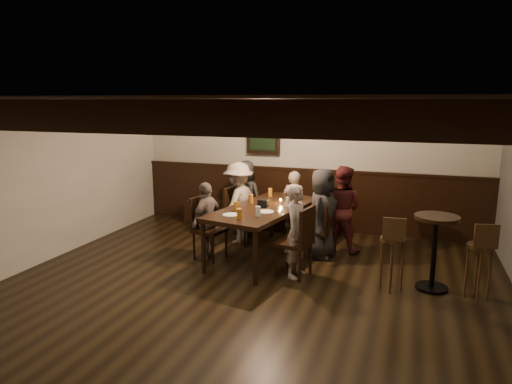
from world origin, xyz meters
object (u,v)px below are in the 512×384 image
at_px(chair_left_far, 209,240).
at_px(chair_right_near, 319,240).
at_px(person_bench_centre, 294,206).
at_px(bar_stool_right, 478,271).
at_px(chair_left_near, 240,226).
at_px(person_right_far, 297,231).
at_px(dining_table, 265,211).
at_px(person_bench_left, 245,198).
at_px(person_right_near, 322,214).
at_px(bar_stool_left, 392,263).
at_px(person_bench_right, 342,209).
at_px(person_left_far, 207,220).
at_px(chair_right_far, 295,255).
at_px(high_top_table, 435,241).
at_px(person_left_near, 238,203).

xyz_separation_m(chair_left_far, chair_right_near, (1.58, 0.62, -0.03)).
relative_size(person_bench_centre, bar_stool_right, 1.23).
distance_m(chair_left_near, person_right_far, 1.76).
height_order(dining_table, bar_stool_right, bar_stool_right).
distance_m(chair_right_near, person_bench_left, 1.73).
bearing_deg(bar_stool_right, person_bench_centre, 136.93).
bearing_deg(person_right_near, person_bench_left, 74.74).
height_order(dining_table, bar_stool_left, bar_stool_left).
relative_size(person_bench_right, bar_stool_right, 1.40).
bearing_deg(chair_left_near, chair_left_far, -0.00).
bearing_deg(person_left_far, person_right_near, 120.96).
relative_size(chair_right_far, person_right_far, 0.76).
bearing_deg(chair_right_far, dining_table, 58.02).
bearing_deg(high_top_table, chair_right_near, 155.21).
relative_size(chair_right_near, person_right_far, 0.67).
bearing_deg(person_left_near, bar_stool_right, 82.45).
bearing_deg(bar_stool_right, person_left_far, 163.41).
bearing_deg(person_bench_right, person_bench_left, -0.00).
bearing_deg(person_left_far, chair_left_far, 90.00).
relative_size(dining_table, person_right_far, 1.78).
bearing_deg(person_left_near, person_bench_right, 105.26).
xyz_separation_m(chair_left_near, person_bench_right, (1.68, 0.14, 0.40)).
bearing_deg(chair_left_far, person_left_far, -90.00).
bearing_deg(chair_right_far, bar_stool_right, -79.71).
relative_size(chair_left_near, person_right_near, 0.69).
xyz_separation_m(person_bench_right, bar_stool_right, (1.85, -1.31, -0.32)).
relative_size(dining_table, chair_left_far, 2.40).
bearing_deg(bar_stool_left, person_left_near, 150.37).
bearing_deg(dining_table, person_right_near, 30.96).
bearing_deg(person_right_far, person_bench_centre, 26.57).
bearing_deg(person_bench_left, person_bench_centre, -170.54).
xyz_separation_m(person_left_near, person_right_far, (1.31, -1.16, -0.04)).
relative_size(dining_table, person_bench_right, 1.65).
distance_m(person_bench_centre, person_right_far, 1.68).
bearing_deg(person_right_far, person_left_far, 90.00).
relative_size(chair_right_far, person_bench_left, 0.73).
bearing_deg(person_bench_right, high_top_table, 150.25).
distance_m(chair_right_near, bar_stool_right, 2.30).
relative_size(person_bench_right, high_top_table, 1.42).
bearing_deg(chair_right_near, person_right_far, -177.97).
xyz_separation_m(dining_table, person_bench_right, (1.05, 0.72, -0.05)).
relative_size(person_right_near, high_top_table, 1.42).
bearing_deg(person_bench_centre, person_bench_left, 9.46).
relative_size(chair_left_near, person_left_far, 0.80).
height_order(chair_left_near, chair_right_near, chair_left_near).
relative_size(chair_left_near, high_top_table, 0.98).
relative_size(chair_left_far, person_bench_right, 0.69).
height_order(dining_table, person_bench_left, person_bench_left).
xyz_separation_m(chair_right_far, bar_stool_left, (1.28, -0.07, 0.07)).
bearing_deg(person_left_far, person_right_far, 90.00).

